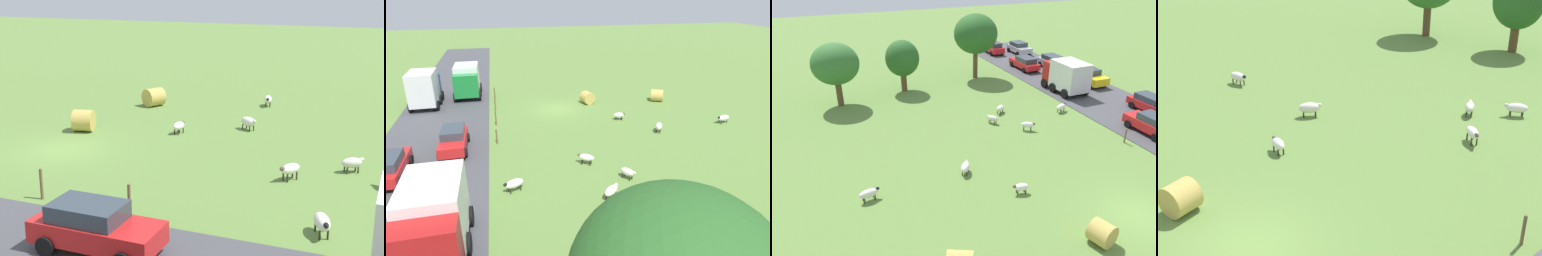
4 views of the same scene
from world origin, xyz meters
The scene contains 10 objects.
ground_plane centered at (0.00, 0.00, 0.00)m, with size 160.00×160.00×0.00m, color olive.
sheep_0 centered at (-1.93, 13.98, 0.46)m, with size 0.93×1.07×0.70m.
sheep_1 centered at (-0.29, 15.67, 0.47)m, with size 1.15×1.07×0.71m.
sheep_2 centered at (-7.13, 7.69, 0.49)m, with size 1.05×1.22×0.76m.
sheep_3 centered at (-4.95, 4.32, 0.45)m, with size 1.05×0.61×0.68m.
sheep_4 centered at (0.06, 11.62, 0.51)m, with size 1.13×0.93×0.75m.
sheep_6 centered at (-13.47, 7.23, 0.48)m, with size 1.31×0.73×0.74m.
hay_bale_0 centered at (-3.44, -0.90, 0.62)m, with size 1.23×1.23×1.09m, color tan.
tree_0 centered at (-6.65, 24.86, 3.39)m, with size 3.40×3.40×5.25m.
fence_post_3 centered at (5.74, 6.90, 0.59)m, with size 0.12×0.12×1.17m, color brown.
Camera 4 is at (12.77, -6.72, 11.26)m, focal length 49.40 mm.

